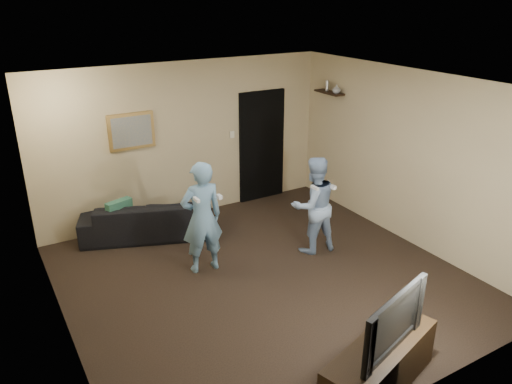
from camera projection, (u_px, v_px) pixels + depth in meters
ground at (264, 279)px, 6.73m from camera, size 5.00×5.00×0.00m
ceiling at (266, 85)px, 5.75m from camera, size 5.00×5.00×0.04m
wall_back at (186, 141)px, 8.23m from camera, size 5.00×0.04×2.60m
wall_front at (418, 283)px, 4.24m from camera, size 5.00×0.04×2.60m
wall_left at (55, 236)px, 5.06m from camera, size 0.04×5.00×2.60m
wall_right at (408, 158)px, 7.42m from camera, size 0.04×5.00×2.60m
sofa at (147, 218)px, 7.82m from camera, size 2.17×1.46×0.59m
throw_pillow at (120, 213)px, 7.56m from camera, size 0.43×0.25×0.41m
painting_frame at (131, 131)px, 7.68m from camera, size 0.72×0.05×0.57m
painting_canvas at (132, 132)px, 7.66m from camera, size 0.62×0.01×0.47m
doorway at (262, 146)px, 9.01m from camera, size 0.90×0.06×2.00m
light_switch at (232, 135)px, 8.62m from camera, size 0.08×0.02×0.12m
wall_shelf at (329, 92)px, 8.54m from camera, size 0.20×0.60×0.03m
shelf_vase at (337, 89)px, 8.36m from camera, size 0.18×0.18×0.15m
shelf_figurine at (327, 86)px, 8.56m from camera, size 0.06×0.06×0.18m
tv_console at (379, 366)px, 4.80m from camera, size 1.50×0.86×0.51m
television at (385, 319)px, 4.59m from camera, size 1.03×0.43×0.60m
wii_player_left at (202, 218)px, 6.67m from camera, size 0.60×0.50×1.58m
wii_player_right at (314, 205)px, 7.22m from camera, size 0.76×0.62×1.45m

